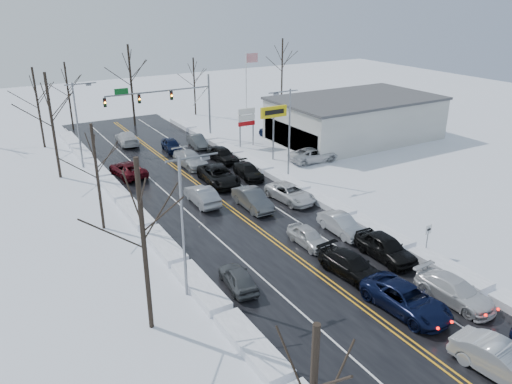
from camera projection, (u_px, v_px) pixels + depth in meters
ground at (269, 237)px, 38.23m from camera, size 160.00×160.00×0.00m
road_surface at (256, 227)px, 39.82m from camera, size 14.00×84.00×0.01m
snow_bank_left at (166, 250)px, 36.24m from camera, size 1.53×72.00×0.54m
snow_bank_right at (331, 208)px, 43.40m from camera, size 1.53×72.00×0.54m
traffic_signal_mast at (171, 99)px, 60.17m from camera, size 13.28×0.39×8.00m
tires_plus_sign at (274, 116)px, 54.09m from camera, size 3.20×0.34×6.00m
used_vehicles_sign at (247, 119)px, 59.51m from camera, size 2.20×0.22×4.65m
speed_limit_sign at (428, 234)px, 35.08m from camera, size 0.55×0.09×2.35m
flagpole at (247, 84)px, 67.13m from camera, size 1.87×1.20×10.00m
dealership_building at (355, 118)px, 62.91m from camera, size 20.40×12.40×5.30m
streetlight_ne at (288, 127)px, 48.14m from camera, size 3.20×0.25×9.00m
streetlight_sw at (186, 216)px, 29.14m from camera, size 3.20×0.25×9.00m
streetlight_nw at (79, 118)px, 51.51m from camera, size 3.20×0.25×9.00m
tree_left_b at (141, 213)px, 25.40m from camera, size 4.00×4.00×10.00m
tree_left_c at (95, 157)px, 37.45m from camera, size 3.40×3.40×8.50m
tree_left_d at (49, 106)px, 47.79m from camera, size 4.20×4.20×10.50m
tree_left_e at (36, 92)px, 57.83m from camera, size 3.80×3.80×9.50m
tree_far_b at (67, 83)px, 65.81m from camera, size 3.60×3.60×9.00m
tree_far_c at (130, 70)px, 67.46m from camera, size 4.40×4.40×11.00m
tree_far_d at (194, 75)px, 74.02m from camera, size 3.40×3.40×8.50m
tree_far_e at (282, 58)px, 81.43m from camera, size 4.20×4.20×10.50m
queued_car_1 at (500, 376)px, 24.43m from camera, size 2.29×5.16×1.65m
queued_car_2 at (405, 310)px, 29.45m from camera, size 2.93×5.76×1.56m
queued_car_3 at (351, 276)px, 33.05m from camera, size 2.52×5.26×1.48m
queued_car_4 at (308, 245)px, 37.05m from camera, size 1.63×4.02×1.37m
queued_car_5 at (253, 208)px, 43.37m from camera, size 1.83×5.00×1.64m
queued_car_6 at (219, 183)px, 48.93m from camera, size 3.39×6.33×1.69m
queued_car_7 at (191, 166)px, 53.75m from camera, size 2.49×5.54×1.57m
queued_car_8 at (172, 151)px, 58.82m from camera, size 2.12×4.45×1.47m
queued_car_11 at (453, 301)px, 30.32m from camera, size 2.38×5.19×1.47m
queued_car_12 at (384, 258)px, 35.24m from camera, size 2.14×5.08×1.71m
queued_car_13 at (341, 233)px, 38.85m from camera, size 1.68×4.49×1.47m
queued_car_14 at (290, 201)px, 44.90m from camera, size 2.86×5.42×1.45m
queued_car_15 at (248, 177)px, 50.50m from camera, size 2.37×4.85×1.36m
queued_car_16 at (223, 162)px, 55.19m from camera, size 2.16×4.90×1.64m
queued_car_17 at (198, 147)px, 60.40m from camera, size 1.93×4.47×1.43m
oncoming_car_0 at (202, 204)px, 44.26m from camera, size 1.81×4.88×1.59m
oncoming_car_1 at (128, 176)px, 50.85m from camera, size 3.02×5.58×1.49m
oncoming_car_2 at (127, 144)px, 61.49m from camera, size 2.68×5.62×1.58m
oncoming_car_3 at (238, 287)px, 31.78m from camera, size 2.10×4.13×1.35m
parked_car_0 at (313, 161)px, 55.23m from camera, size 5.75×3.01×1.55m
parked_car_1 at (313, 148)px, 60.10m from camera, size 2.61×5.90×1.68m
parked_car_2 at (273, 138)px, 63.92m from camera, size 2.09×4.96×1.68m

